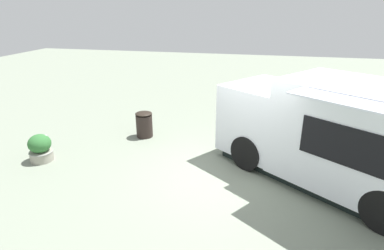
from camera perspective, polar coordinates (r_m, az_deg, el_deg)
The scene contains 5 objects.
ground_plane at distance 7.94m, azimuth 7.32°, elevation -8.19°, with size 40.00×40.00×0.00m, color gray.
food_truck at distance 7.51m, azimuth 25.22°, elevation -2.17°, with size 5.51×4.79×2.39m.
person_customer at distance 12.29m, azimuth 8.45°, elevation 4.07°, with size 0.72×0.72×0.88m.
planter_flowering_near at distance 9.12m, azimuth -25.77°, elevation -3.78°, with size 0.60×0.60×0.73m.
trash_bin at distance 9.81m, azimuth -8.65°, elevation 0.16°, with size 0.51×0.51×0.80m.
Camera 1 is at (-0.56, 6.94, 3.83)m, focal length 29.45 mm.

